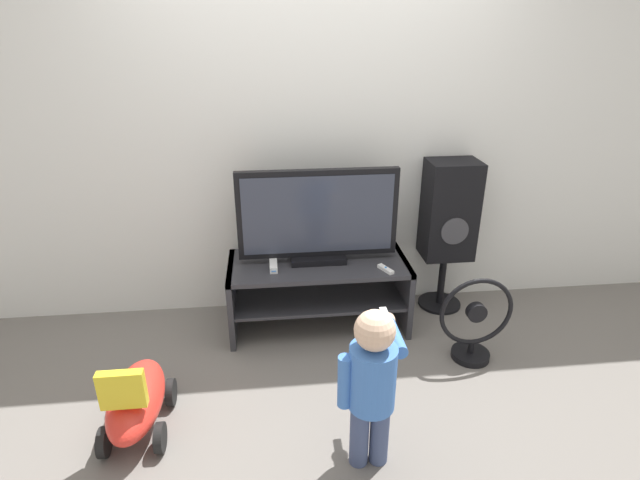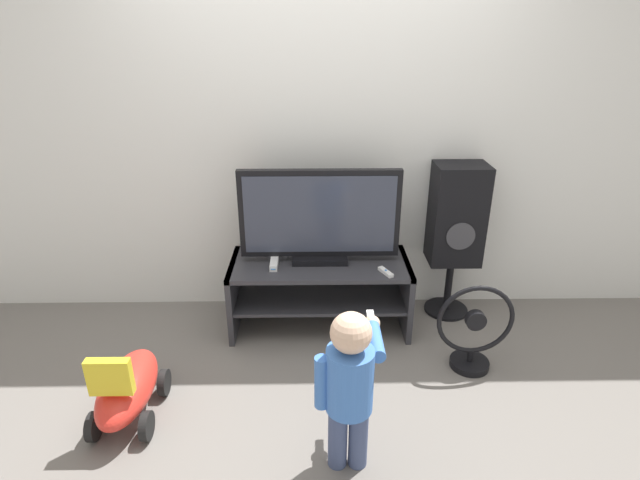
# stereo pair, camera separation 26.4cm
# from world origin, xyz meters

# --- Properties ---
(ground_plane) EXTENTS (16.00, 16.00, 0.00)m
(ground_plane) POSITION_xyz_m (0.00, 0.00, 0.00)
(ground_plane) COLOR slate
(wall_back) EXTENTS (10.00, 0.06, 2.60)m
(wall_back) POSITION_xyz_m (0.00, 0.60, 1.30)
(wall_back) COLOR silver
(wall_back) RESTS_ON ground_plane
(tv_stand) EXTENTS (1.18, 0.52, 0.48)m
(tv_stand) POSITION_xyz_m (0.00, 0.26, 0.32)
(tv_stand) COLOR #2D2D33
(tv_stand) RESTS_ON ground_plane
(television) EXTENTS (1.03, 0.20, 0.62)m
(television) POSITION_xyz_m (0.00, 0.28, 0.78)
(television) COLOR black
(television) RESTS_ON tv_stand
(game_console) EXTENTS (0.05, 0.17, 0.04)m
(game_console) POSITION_xyz_m (-0.30, 0.20, 0.50)
(game_console) COLOR white
(game_console) RESTS_ON tv_stand
(remote_primary) EXTENTS (0.09, 0.13, 0.03)m
(remote_primary) POSITION_xyz_m (0.41, 0.09, 0.49)
(remote_primary) COLOR white
(remote_primary) RESTS_ON tv_stand
(child) EXTENTS (0.32, 0.47, 0.83)m
(child) POSITION_xyz_m (0.11, -0.93, 0.49)
(child) COLOR #3F4C72
(child) RESTS_ON ground_plane
(speaker_tower) EXTENTS (0.34, 0.31, 1.09)m
(speaker_tower) POSITION_xyz_m (0.92, 0.42, 0.72)
(speaker_tower) COLOR black
(speaker_tower) RESTS_ON ground_plane
(floor_fan) EXTENTS (0.46, 0.24, 0.56)m
(floor_fan) POSITION_xyz_m (0.91, -0.22, 0.25)
(floor_fan) COLOR black
(floor_fan) RESTS_ON ground_plane
(ride_on_toy) EXTENTS (0.30, 0.59, 0.48)m
(ride_on_toy) POSITION_xyz_m (-1.02, -0.61, 0.18)
(ride_on_toy) COLOR red
(ride_on_toy) RESTS_ON ground_plane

